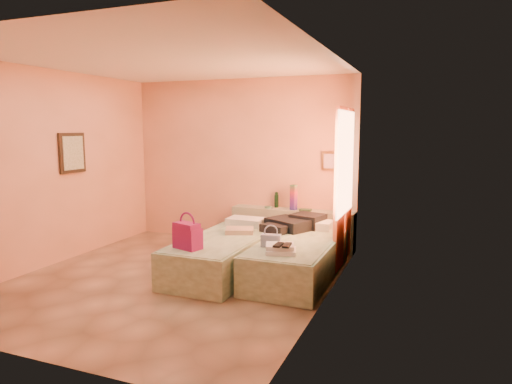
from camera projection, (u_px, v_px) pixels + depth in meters
ground at (174, 279)px, 5.98m from camera, size 4.50×4.50×0.00m
room_walls at (206, 142)px, 6.18m from camera, size 4.02×4.51×2.81m
headboard_ledge at (292, 229)px, 7.52m from camera, size 2.05×0.30×0.65m
bed_left at (224, 255)px, 6.22m from camera, size 0.91×2.00×0.50m
bed_right at (298, 259)px, 6.02m from camera, size 0.91×2.00×0.50m
water_bottle at (276, 200)px, 7.64m from camera, size 0.07×0.07×0.25m
rainbow_box at (294, 197)px, 7.39m from camera, size 0.11×0.11×0.41m
small_dish at (268, 207)px, 7.58m from camera, size 0.14×0.14×0.03m
green_book at (306, 210)px, 7.32m from camera, size 0.19×0.14×0.03m
flower_vase at (340, 206)px, 7.13m from camera, size 0.24×0.24×0.24m
magenta_handbag at (188, 236)px, 5.59m from camera, size 0.39×0.29×0.33m
khaki_garment at (240, 231)px, 6.44m from camera, size 0.47×0.43×0.07m
clothes_pile at (293, 223)px, 6.65m from camera, size 0.86×0.86×0.20m
blue_handbag at (271, 241)px, 5.68m from camera, size 0.26×0.14×0.16m
towel_stack at (281, 249)px, 5.40m from camera, size 0.42×0.38×0.10m
sandal_pair at (282, 245)px, 5.34m from camera, size 0.16×0.22×0.02m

